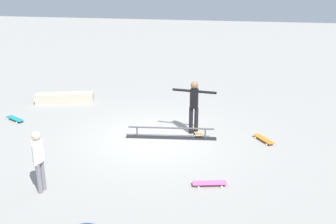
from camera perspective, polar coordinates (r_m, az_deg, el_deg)
The scene contains 9 objects.
ground_plane at distance 12.25m, azimuth -1.83°, elevation -3.62°, with size 60.00×60.00×0.00m, color gray.
grind_rail at distance 12.17m, azimuth 0.42°, elevation -3.01°, with size 2.74×0.54×0.34m.
skate_ledge at distance 15.90m, azimuth -14.38°, elevation 1.96°, with size 2.16×0.47×0.37m, color #B2A893.
skater_main at distance 12.23m, azimuth 3.69°, elevation 1.16°, with size 1.34×0.23×1.67m.
skateboard_main at distance 12.55m, azimuth 4.14°, elevation -2.71°, with size 0.40×0.82×0.09m.
bystander_white_shirt at distance 9.50m, azimuth -17.79°, elevation -6.21°, with size 0.20×0.34×1.48m.
loose_skateboard_orange at distance 12.28m, azimuth 13.38°, elevation -3.73°, with size 0.62×0.77×0.09m.
loose_skateboard_pink at distance 9.66m, azimuth 5.88°, elevation -9.94°, with size 0.82×0.39×0.09m.
loose_skateboard_teal at distance 14.50m, azimuth -20.79°, elevation -0.88°, with size 0.79×0.57×0.09m.
Camera 1 is at (-2.40, 11.01, 4.80)m, focal length 43.20 mm.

